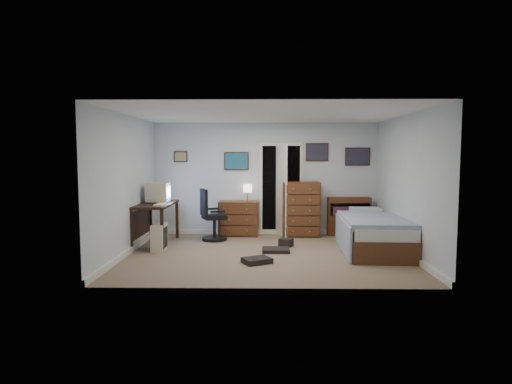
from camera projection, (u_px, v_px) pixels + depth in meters
The scene contains 15 objects.
floor at pixel (266, 255), 7.72m from camera, with size 5.00×4.00×0.02m, color #87705D.
computer_desk at pixel (151, 213), 8.53m from camera, with size 0.67×1.44×0.83m.
crt_monitor at pixel (158, 192), 8.64m from camera, with size 0.43×0.40×0.40m.
keyboard at pixel (160, 205), 8.15m from camera, with size 0.17×0.44×0.03m, color beige.
pc_tower at pixel (159, 237), 8.01m from camera, with size 0.23×0.46×0.50m.
office_chair at pixel (212, 221), 8.92m from camera, with size 0.69×0.69×1.08m.
media_stack at pixel (165, 215), 9.87m from camera, with size 0.16×0.16×0.81m, color maroon.
low_dresser at pixel (239, 218), 9.46m from camera, with size 0.86×0.43×0.77m, color brown.
table_lamp at pixel (248, 189), 9.40m from camera, with size 0.20×0.20×0.37m.
doorway at pixel (280, 189), 9.89m from camera, with size 0.96×1.12×2.05m.
tall_dresser at pixel (301, 209), 9.39m from camera, with size 0.82×0.48×1.20m, color brown.
headboard_bookcase at pixel (349, 215), 9.50m from camera, with size 0.95×0.27×0.85m.
bed at pixel (372, 233), 7.94m from camera, with size 1.25×2.21×0.71m.
wall_posters at pixel (291, 157), 9.53m from camera, with size 4.38×0.04×0.60m.
floor_clutter at pixel (272, 252), 7.67m from camera, with size 0.98×1.71×0.16m.
Camera 1 is at (-0.06, -7.59, 1.78)m, focal length 30.00 mm.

